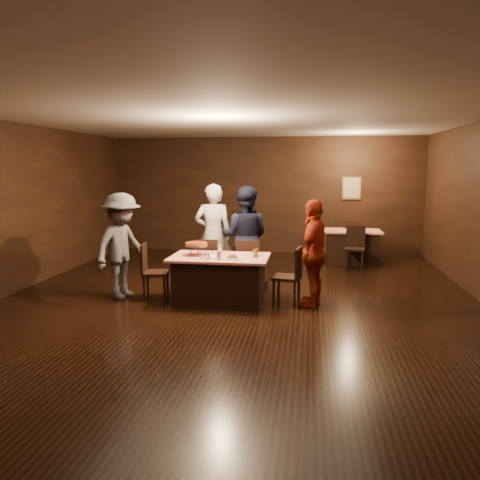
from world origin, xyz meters
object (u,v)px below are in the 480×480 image
Objects in this scene: diner_white_jacket at (213,234)px; diner_grey_knit at (122,246)px; chair_back_far at (350,239)px; plate_empty at (254,255)px; chair_far_left at (206,264)px; main_table at (220,279)px; glass_amber at (256,254)px; diner_red_shirt at (314,253)px; diner_navy_hoodie at (245,237)px; pizza_stand at (196,244)px; back_table at (352,247)px; chair_end_right at (287,276)px; chair_far_right at (250,265)px; glass_front_left at (219,255)px; chair_back_near at (355,248)px; chair_end_left at (156,272)px; glass_back at (220,249)px.

diner_white_jacket is 1.07× the size of diner_grey_knit.
plate_empty is at bearing 55.72° from chair_back_far.
main_table is at bearing 104.90° from chair_far_left.
diner_white_jacket is 13.65× the size of glass_amber.
diner_white_jacket is 2.23m from diner_red_shirt.
diner_navy_hoodie reaches higher than main_table.
back_table is at bearing 51.88° from pizza_stand.
main_table is at bearing -7.13° from pizza_stand.
diner_grey_knit is at bearing -81.60° from chair_end_right.
diner_red_shirt is at bearing -104.16° from back_table.
pizza_stand is at bearing 43.58° from chair_far_right.
diner_red_shirt is (1.92, -0.72, 0.38)m from chair_far_left.
chair_far_right is 0.90m from glass_amber.
diner_white_jacket is (-2.80, -3.06, 0.48)m from chair_back_far.
chair_end_right reaches higher than glass_amber.
diner_white_jacket is 0.62m from diner_navy_hoodie.
chair_back_far is 5.17m from glass_front_left.
diner_navy_hoodie is at bearing -68.09° from chair_far_right.
pizza_stand is at bearing 64.37° from diner_navy_hoodie.
chair_back_far is at bearing -119.90° from diner_navy_hoodie.
diner_navy_hoodie is at bearing 105.91° from glass_amber.
chair_far_left and chair_far_right have the same top height.
chair_end_right is 2.50× the size of pizza_stand.
chair_back_near is 2.50× the size of pizza_stand.
back_table is 1.37× the size of chair_back_far.
chair_far_right and chair_back_far have the same top height.
chair_far_left is at bearing 36.71° from diner_navy_hoodie.
diner_red_shirt reaches higher than chair_far_left.
pizza_stand is 1.52× the size of plate_empty.
diner_navy_hoodie is (0.26, 1.15, 0.55)m from main_table.
glass_amber is (1.70, -0.05, 0.37)m from chair_end_left.
chair_end_left is at bearing 47.46° from diner_white_jacket.
diner_white_jacket is at bearing -120.11° from chair_end_right.
chair_back_near is 2.88m from diner_navy_hoodie.
glass_front_left is at bearing -64.47° from chair_end_right.
diner_white_jacket is at bearing 130.60° from plate_empty.
glass_amber is (-0.92, -0.08, -0.02)m from diner_red_shirt.
diner_navy_hoodie reaches higher than chair_back_far.
chair_end_right is 1.00× the size of chair_back_far.
pizza_stand is at bearing 76.90° from diner_white_jacket.
back_table is at bearing -52.83° from chair_end_left.
diner_red_shirt is (3.23, -0.03, -0.04)m from diner_grey_knit.
chair_back_near is 3.67m from glass_back.
chair_end_left is 0.53× the size of diner_grey_knit.
main_table is at bearing -123.63° from back_table.
chair_far_right is (-2.04, -2.92, 0.09)m from back_table.
chair_end_right is (1.10, 0.00, 0.09)m from main_table.
diner_grey_knit is at bearing 34.34° from diner_navy_hoodie.
back_table is 5.52m from diner_grey_knit.
chair_far_left is 1.00× the size of chair_back_near.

